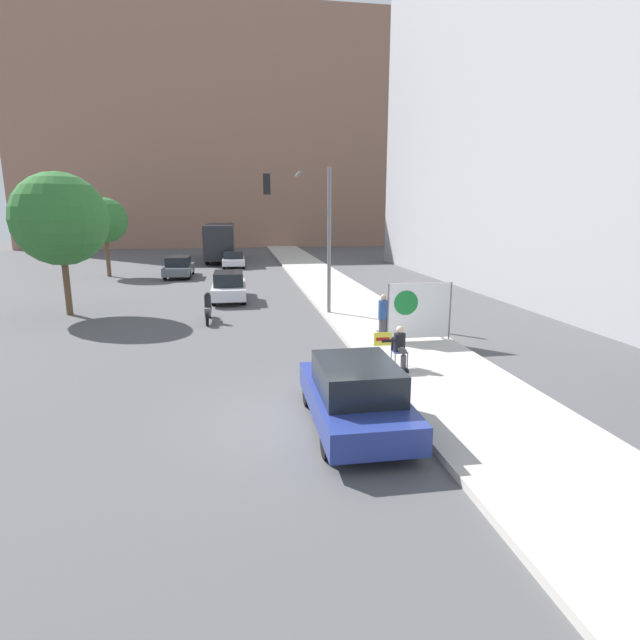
# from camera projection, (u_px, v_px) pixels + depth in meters

# --- Properties ---
(ground_plane) EXTENTS (160.00, 160.00, 0.00)m
(ground_plane) POSITION_uv_depth(u_px,v_px,m) (311.00, 422.00, 11.13)
(ground_plane) COLOR #4F4F51
(sidewalk_curb) EXTENTS (3.78, 90.00, 0.17)m
(sidewalk_curb) POSITION_uv_depth(u_px,v_px,m) (346.00, 299.00, 26.21)
(sidewalk_curb) COLOR #B7B2A8
(sidewalk_curb) RESTS_ON ground_plane
(building_backdrop_far) EXTENTS (52.00, 12.00, 28.99)m
(building_backdrop_far) POSITION_uv_depth(u_px,v_px,m) (230.00, 135.00, 66.05)
(building_backdrop_far) COLOR #936B56
(building_backdrop_far) RESTS_ON ground_plane
(building_backdrop_right) EXTENTS (10.00, 32.00, 21.87)m
(building_backdrop_right) POSITION_uv_depth(u_px,v_px,m) (546.00, 102.00, 29.75)
(building_backdrop_right) COLOR #99999E
(building_backdrop_right) RESTS_ON ground_plane
(seated_protester) EXTENTS (0.99, 0.77, 1.22)m
(seated_protester) POSITION_uv_depth(u_px,v_px,m) (399.00, 346.00, 14.29)
(seated_protester) COLOR #474C56
(seated_protester) RESTS_ON sidewalk_curb
(jogger_on_sidewalk) EXTENTS (0.34, 0.34, 1.65)m
(jogger_on_sidewalk) POSITION_uv_depth(u_px,v_px,m) (383.00, 318.00, 17.21)
(jogger_on_sidewalk) COLOR #424247
(jogger_on_sidewalk) RESTS_ON sidewalk_curb
(protest_banner) EXTENTS (2.31, 0.06, 2.04)m
(protest_banner) POSITION_uv_depth(u_px,v_px,m) (419.00, 310.00, 17.24)
(protest_banner) COLOR slate
(protest_banner) RESTS_ON sidewalk_curb
(traffic_light_pole) EXTENTS (2.89, 2.65, 6.26)m
(traffic_light_pole) POSITION_uv_depth(u_px,v_px,m) (307.00, 217.00, 21.36)
(traffic_light_pole) COLOR slate
(traffic_light_pole) RESTS_ON sidewalk_curb
(parked_car_curbside) EXTENTS (1.86, 4.29, 1.50)m
(parked_car_curbside) POSITION_uv_depth(u_px,v_px,m) (355.00, 394.00, 10.73)
(parked_car_curbside) COLOR navy
(parked_car_curbside) RESTS_ON ground_plane
(car_on_road_nearest) EXTENTS (1.71, 4.54, 1.51)m
(car_on_road_nearest) POSITION_uv_depth(u_px,v_px,m) (229.00, 286.00, 26.11)
(car_on_road_nearest) COLOR silver
(car_on_road_nearest) RESTS_ON ground_plane
(car_on_road_midblock) EXTENTS (1.80, 4.63, 1.48)m
(car_on_road_midblock) POSITION_uv_depth(u_px,v_px,m) (179.00, 267.00, 35.26)
(car_on_road_midblock) COLOR #565B60
(car_on_road_midblock) RESTS_ON ground_plane
(car_on_road_distant) EXTENTS (1.80, 4.13, 1.38)m
(car_on_road_distant) POSITION_uv_depth(u_px,v_px,m) (234.00, 259.00, 41.45)
(car_on_road_distant) COLOR silver
(car_on_road_distant) RESTS_ON ground_plane
(city_bus_on_road) EXTENTS (2.51, 11.02, 3.39)m
(city_bus_on_road) POSITION_uv_depth(u_px,v_px,m) (220.00, 240.00, 46.83)
(city_bus_on_road) COLOR #232328
(city_bus_on_road) RESTS_ON ground_plane
(motorcycle_on_road) EXTENTS (0.28, 2.25, 1.27)m
(motorcycle_on_road) POSITION_uv_depth(u_px,v_px,m) (208.00, 309.00, 21.11)
(motorcycle_on_road) COLOR #565B60
(motorcycle_on_road) RESTS_ON ground_plane
(street_tree_near_curb) EXTENTS (4.04, 4.04, 6.28)m
(street_tree_near_curb) POSITION_uv_depth(u_px,v_px,m) (60.00, 219.00, 21.72)
(street_tree_near_curb) COLOR brown
(street_tree_near_curb) RESTS_ON ground_plane
(street_tree_midblock) EXTENTS (3.13, 3.13, 5.53)m
(street_tree_midblock) POSITION_uv_depth(u_px,v_px,m) (105.00, 220.00, 34.96)
(street_tree_midblock) COLOR brown
(street_tree_midblock) RESTS_ON ground_plane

